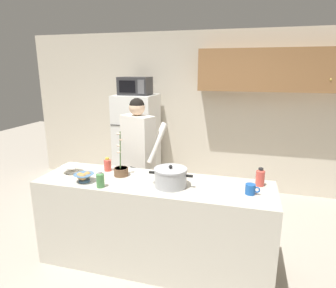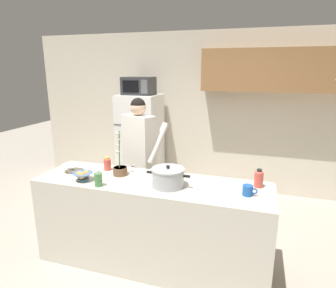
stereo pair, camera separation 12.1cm
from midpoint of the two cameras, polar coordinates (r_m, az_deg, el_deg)
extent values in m
plane|color=#B2A899|center=(3.37, -3.78, -22.04)|extent=(14.00, 14.00, 0.00)
cube|color=beige|center=(4.99, 4.66, 6.33)|extent=(6.00, 0.12, 2.60)
cube|color=olive|center=(4.63, 19.45, 13.51)|extent=(2.21, 0.34, 0.62)
sphere|color=gold|center=(4.57, 28.65, 11.03)|extent=(0.03, 0.03, 0.03)
cube|color=beige|center=(3.12, -3.92, -15.25)|extent=(2.36, 0.68, 0.92)
cube|color=white|center=(4.91, -6.77, 0.21)|extent=(0.64, 0.64, 1.60)
cube|color=#333333|center=(4.54, -8.43, 3.55)|extent=(0.63, 0.01, 0.01)
cylinder|color=#B2B2B7|center=(4.55, -6.33, -1.97)|extent=(0.02, 0.02, 0.72)
cube|color=#2D2D30|center=(4.75, -7.21, 11.23)|extent=(0.48, 0.36, 0.28)
cube|color=black|center=(4.60, -8.80, 11.08)|extent=(0.26, 0.01, 0.18)
cube|color=#59595B|center=(4.51, -6.10, 11.10)|extent=(0.11, 0.01, 0.21)
cylinder|color=#33384C|center=(3.87, -5.76, -10.04)|extent=(0.11, 0.11, 0.81)
cylinder|color=#33384C|center=(3.96, -7.32, -9.46)|extent=(0.11, 0.11, 0.81)
cube|color=white|center=(3.68, -6.87, 0.61)|extent=(0.47, 0.35, 0.64)
sphere|color=beige|center=(3.60, -7.08, 7.09)|extent=(0.20, 0.20, 0.20)
sphere|color=black|center=(3.60, -7.09, 7.48)|extent=(0.19, 0.19, 0.19)
cylinder|color=white|center=(3.62, -3.16, 0.17)|extent=(0.22, 0.38, 0.49)
cylinder|color=white|center=(3.91, -7.81, 1.12)|extent=(0.22, 0.38, 0.49)
cylinder|color=#ADAFB5|center=(2.78, -0.75, -6.73)|extent=(0.31, 0.31, 0.16)
cylinder|color=#ADAFB5|center=(2.75, -0.76, -5.00)|extent=(0.32, 0.32, 0.02)
sphere|color=black|center=(2.74, -0.76, -4.49)|extent=(0.04, 0.04, 0.04)
cube|color=black|center=(2.82, -4.37, -5.58)|extent=(0.06, 0.02, 0.02)
cube|color=black|center=(2.72, 2.98, -6.30)|extent=(0.06, 0.02, 0.02)
cylinder|color=#1E59B2|center=(2.71, 14.60, -8.57)|extent=(0.09, 0.09, 0.10)
torus|color=#1E59B2|center=(2.71, 15.82, -8.65)|extent=(0.06, 0.01, 0.06)
cylinder|color=#4C7299|center=(3.05, -17.20, -6.89)|extent=(0.11, 0.11, 0.02)
cone|color=#4C7299|center=(3.03, -17.26, -6.19)|extent=(0.20, 0.20, 0.06)
sphere|color=tan|center=(3.03, -17.97, -5.97)|extent=(0.07, 0.07, 0.07)
sphere|color=tan|center=(3.03, -16.62, -5.82)|extent=(0.07, 0.07, 0.07)
sphere|color=tan|center=(2.99, -17.48, -6.16)|extent=(0.07, 0.07, 0.07)
cylinder|color=white|center=(3.34, -19.36, -5.17)|extent=(0.12, 0.12, 0.02)
cone|color=white|center=(3.33, -19.42, -4.52)|extent=(0.21, 0.21, 0.06)
cylinder|color=#4C8C4C|center=(2.85, -14.32, -6.98)|extent=(0.08, 0.08, 0.13)
cone|color=#4C8C4C|center=(2.83, -14.42, -5.57)|extent=(0.08, 0.08, 0.02)
cylinder|color=white|center=(2.82, -14.43, -5.40)|extent=(0.04, 0.04, 0.02)
cylinder|color=#D84C3F|center=(2.91, 16.49, -6.49)|extent=(0.08, 0.08, 0.15)
cone|color=#D84C3F|center=(2.89, 16.61, -4.93)|extent=(0.08, 0.08, 0.02)
cylinder|color=#262626|center=(2.88, 16.62, -4.72)|extent=(0.05, 0.05, 0.02)
cylinder|color=#D84C3F|center=(3.28, -12.80, -4.12)|extent=(0.08, 0.08, 0.12)
cone|color=#D84C3F|center=(3.26, -12.87, -2.96)|extent=(0.08, 0.08, 0.02)
cylinder|color=gold|center=(3.25, -12.87, -2.83)|extent=(0.04, 0.04, 0.02)
cylinder|color=brown|center=(3.11, -10.28, -5.38)|extent=(0.15, 0.15, 0.09)
cylinder|color=#38281E|center=(3.09, -10.31, -4.71)|extent=(0.14, 0.14, 0.01)
cylinder|color=#4C7238|center=(3.04, -10.48, -1.19)|extent=(0.01, 0.04, 0.39)
ellipsoid|color=beige|center=(3.03, -10.80, -1.61)|extent=(0.04, 0.03, 0.02)
ellipsoid|color=beige|center=(3.03, -10.82, -0.34)|extent=(0.04, 0.03, 0.02)
ellipsoid|color=beige|center=(3.01, -10.37, 0.81)|extent=(0.04, 0.03, 0.02)
ellipsoid|color=beige|center=(2.99, -10.87, 1.97)|extent=(0.04, 0.03, 0.02)
camera|label=1|loc=(0.06, -91.04, -0.27)|focal=31.07mm
camera|label=2|loc=(0.06, 88.96, 0.27)|focal=31.07mm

